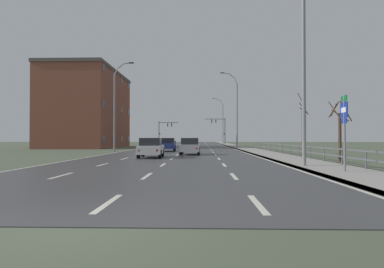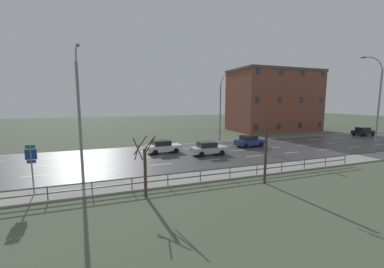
% 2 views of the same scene
% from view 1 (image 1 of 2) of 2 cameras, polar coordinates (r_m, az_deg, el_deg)
% --- Properties ---
extents(ground_plane, '(160.00, 160.00, 0.12)m').
position_cam_1_polar(ground_plane, '(53.52, -0.70, -2.47)').
color(ground_plane, '#4C5642').
extents(road_asphalt_strip, '(14.00, 120.00, 0.03)m').
position_cam_1_polar(road_asphalt_strip, '(65.50, -0.27, -2.10)').
color(road_asphalt_strip, '#3D3D3F').
rests_on(road_asphalt_strip, ground).
extents(sidewalk_right, '(3.00, 120.00, 0.12)m').
position_cam_1_polar(sidewalk_right, '(65.77, 7.09, -2.04)').
color(sidewalk_right, gray).
rests_on(sidewalk_right, ground).
extents(guardrail, '(0.07, 28.10, 1.00)m').
position_cam_1_polar(guardrail, '(27.60, 17.77, -2.47)').
color(guardrail, '#515459').
rests_on(guardrail, ground).
extents(street_lamp_foreground, '(2.46, 0.24, 10.50)m').
position_cam_1_polar(street_lamp_foreground, '(18.07, 18.87, 10.75)').
color(street_lamp_foreground, slate).
rests_on(street_lamp_foreground, ground).
extents(street_lamp_midground, '(2.62, 0.24, 11.53)m').
position_cam_1_polar(street_lamp_midground, '(48.66, 7.86, 4.07)').
color(street_lamp_midground, slate).
rests_on(street_lamp_midground, ground).
extents(street_lamp_distant, '(2.67, 0.24, 11.51)m').
position_cam_1_polar(street_lamp_distant, '(79.77, 5.42, 2.18)').
color(street_lamp_distant, slate).
rests_on(street_lamp_distant, ground).
extents(street_lamp_left_bank, '(2.29, 0.24, 10.17)m').
position_cam_1_polar(street_lamp_left_bank, '(37.13, -13.47, 4.59)').
color(street_lamp_left_bank, slate).
rests_on(street_lamp_left_bank, ground).
extents(highway_sign, '(0.09, 0.68, 3.42)m').
position_cam_1_polar(highway_sign, '(15.31, 25.55, 1.73)').
color(highway_sign, slate).
rests_on(highway_sign, ground).
extents(traffic_signal_right, '(4.93, 0.36, 6.40)m').
position_cam_1_polar(traffic_signal_right, '(76.79, 5.04, 1.36)').
color(traffic_signal_right, '#38383A').
rests_on(traffic_signal_right, ground).
extents(traffic_signal_left, '(4.76, 0.36, 5.54)m').
position_cam_1_polar(traffic_signal_left, '(76.49, -5.03, 0.95)').
color(traffic_signal_left, '#38383A').
rests_on(traffic_signal_left, ground).
extents(car_far_left, '(1.84, 4.10, 1.57)m').
position_cam_1_polar(car_far_left, '(29.82, -0.36, -2.18)').
color(car_far_left, '#B7B7BC').
rests_on(car_far_left, ground).
extents(car_mid_centre, '(2.00, 4.18, 1.57)m').
position_cam_1_polar(car_mid_centre, '(63.38, -3.92, -1.42)').
color(car_mid_centre, black).
rests_on(car_mid_centre, ground).
extents(car_near_left, '(2.01, 4.19, 1.57)m').
position_cam_1_polar(car_near_left, '(37.51, -4.38, -1.89)').
color(car_near_left, navy).
rests_on(car_near_left, ground).
extents(car_far_right, '(1.99, 4.18, 1.57)m').
position_cam_1_polar(car_far_right, '(25.47, -7.33, -2.42)').
color(car_far_right, silver).
rests_on(car_far_right, ground).
extents(brick_building, '(10.29, 18.56, 12.84)m').
position_cam_1_polar(brick_building, '(56.80, -18.08, 4.22)').
color(brick_building, brown).
rests_on(brick_building, ground).
extents(bare_tree_near, '(1.33, 1.38, 4.03)m').
position_cam_1_polar(bare_tree_near, '(22.69, 24.84, 0.33)').
color(bare_tree_near, '#423328').
rests_on(bare_tree_near, ground).
extents(bare_tree_mid, '(0.94, 0.61, 5.71)m').
position_cam_1_polar(bare_tree_mid, '(31.23, 19.18, 0.84)').
color(bare_tree_mid, '#423328').
rests_on(bare_tree_mid, ground).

